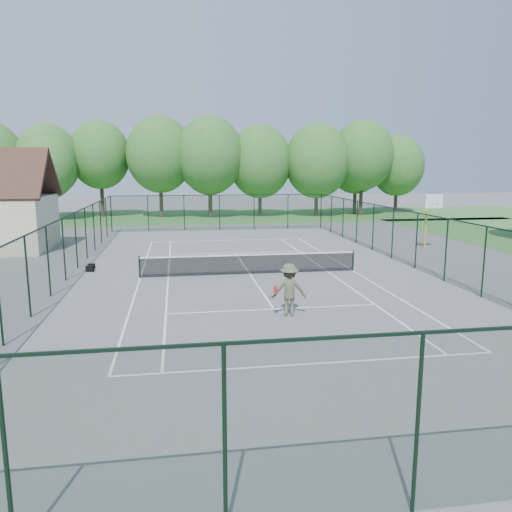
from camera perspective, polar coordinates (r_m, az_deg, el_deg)
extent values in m
plane|color=slate|center=(25.51, -0.70, -2.08)|extent=(140.00, 140.00, 0.00)
cube|color=#49883B|center=(55.05, -5.24, 4.55)|extent=(80.00, 16.00, 0.01)
cube|color=white|center=(37.12, -3.36, 1.81)|extent=(10.97, 0.08, 0.01)
cube|color=white|center=(14.35, 6.34, -12.14)|extent=(10.97, 0.08, 0.01)
cube|color=white|center=(31.74, -2.38, 0.37)|extent=(8.23, 0.08, 0.01)
cube|color=white|center=(19.39, 2.05, -6.07)|extent=(8.23, 0.08, 0.01)
cube|color=white|center=(26.84, 10.97, -1.64)|extent=(0.08, 23.77, 0.01)
cube|color=white|center=(25.32, -13.09, -2.44)|extent=(0.08, 23.77, 0.01)
cube|color=white|center=(26.40, 8.17, -1.75)|extent=(0.08, 23.77, 0.01)
cube|color=white|center=(25.26, -9.99, -2.35)|extent=(0.08, 23.77, 0.01)
cube|color=white|center=(25.51, -0.70, -2.07)|extent=(0.08, 12.80, 0.01)
cylinder|color=black|center=(25.21, -13.17, -1.23)|extent=(0.08, 0.08, 1.10)
cylinder|color=black|center=(26.74, 11.04, -0.50)|extent=(0.08, 0.08, 1.10)
cube|color=black|center=(25.41, -0.71, -0.98)|extent=(11.00, 0.02, 0.96)
cube|color=white|center=(25.31, -0.71, 0.13)|extent=(11.00, 0.05, 0.07)
cube|color=#15351C|center=(42.99, -4.20, 4.97)|extent=(18.00, 0.02, 3.00)
cube|color=#15351C|center=(8.54, 17.97, -17.89)|extent=(18.00, 0.02, 3.00)
cube|color=#15351C|center=(27.97, 17.86, 1.64)|extent=(0.02, 36.00, 3.00)
cube|color=#15351C|center=(25.55, -21.11, 0.67)|extent=(0.02, 36.00, 3.00)
cube|color=black|center=(42.88, -4.22, 6.96)|extent=(18.00, 0.05, 0.05)
cube|color=black|center=(7.96, 18.57, -8.30)|extent=(18.00, 0.05, 0.05)
cube|color=black|center=(27.80, 18.03, 4.70)|extent=(0.05, 36.00, 0.05)
cube|color=black|center=(25.36, -21.33, 4.01)|extent=(0.05, 36.00, 0.05)
cylinder|color=#422E24|center=(56.26, -22.39, 6.09)|extent=(0.40, 0.40, 4.20)
ellipsoid|color=#428134|center=(56.16, -22.67, 10.05)|extent=(6.40, 6.40, 7.40)
cylinder|color=#422E24|center=(54.88, -5.28, 6.73)|extent=(0.40, 0.40, 4.20)
ellipsoid|color=#428134|center=(54.78, -5.35, 10.80)|extent=(6.40, 6.40, 7.40)
cylinder|color=#422E24|center=(58.33, 11.23, 6.78)|extent=(0.40, 0.40, 4.20)
ellipsoid|color=#428134|center=(58.24, 11.37, 10.61)|extent=(6.40, 6.40, 7.40)
cylinder|color=yellow|center=(35.36, 18.85, 3.71)|extent=(0.12, 0.12, 3.50)
cube|color=yellow|center=(34.83, 19.35, 6.23)|extent=(0.08, 0.90, 0.08)
cube|color=white|center=(34.45, 19.69, 5.92)|extent=(1.20, 0.05, 0.90)
torus|color=#D2501F|center=(34.25, 19.86, 5.64)|extent=(0.48, 0.48, 0.02)
cube|color=black|center=(28.24, -18.28, -1.11)|extent=(0.39, 0.30, 0.28)
cube|color=black|center=(27.48, -18.44, -1.39)|extent=(0.44, 0.32, 0.31)
imported|color=#54573B|center=(18.39, 3.82, -3.86)|extent=(1.35, 0.89, 1.95)
sphere|color=yellow|center=(19.15, 7.43, -4.06)|extent=(0.07, 0.07, 0.07)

